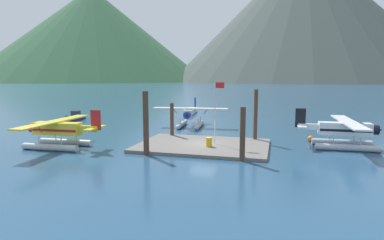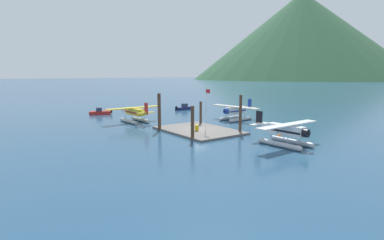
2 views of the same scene
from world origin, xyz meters
The scene contains 15 objects.
ground_plane centered at (0.00, 0.00, 0.00)m, with size 1200.00×1200.00×0.00m, color navy.
dock_platform centered at (0.00, 0.00, 0.15)m, with size 12.81×8.97×0.30m, color #66605B.
piling_near_left centered at (-4.22, -4.43, 2.86)m, with size 0.51×0.51×5.73m, color #4C3323.
piling_near_right centered at (4.36, -4.34, 2.27)m, with size 0.46×0.46×4.54m, color #4C3323.
piling_far_left centered at (-4.57, 3.89, 2.01)m, with size 0.43×0.43×4.01m, color #4C3323.
piling_far_right centered at (4.84, 3.95, 2.83)m, with size 0.41×0.41×5.65m, color #4C3323.
flagpole centered at (1.20, 0.52, 4.20)m, with size 0.95×0.10×6.30m.
fuel_drum centered at (0.82, -0.97, 0.74)m, with size 0.62×0.62×0.88m.
mooring_buoy centered at (10.66, 5.49, 0.33)m, with size 0.67×0.67×0.67m, color orange.
mountain_ridge_west_peak centered at (-258.75, 397.51, 67.15)m, with size 336.09×336.09×134.31m.
mountain_ridge_centre_peak centered at (37.81, 459.54, 92.53)m, with size 375.86×375.86×185.06m.
seaplane_cream_bow_left centered at (-4.63, 12.20, 1.58)m, with size 10.49×7.96×3.84m.
seaplane_white_stbd_fwd centered at (13.52, 3.05, 1.58)m, with size 7.98×10.44×3.84m.
seaplane_yellow_port_aft centered at (-13.75, -4.11, 1.58)m, with size 7.98×10.46×3.84m.
boat_navy_open_west centered at (-24.51, 14.11, 0.49)m, with size 1.87×4.89×1.50m.
Camera 1 is at (7.08, -30.61, 7.00)m, focal length 29.96 mm.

